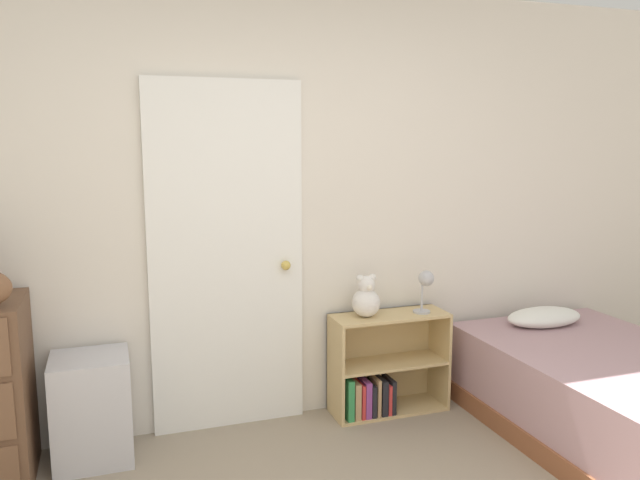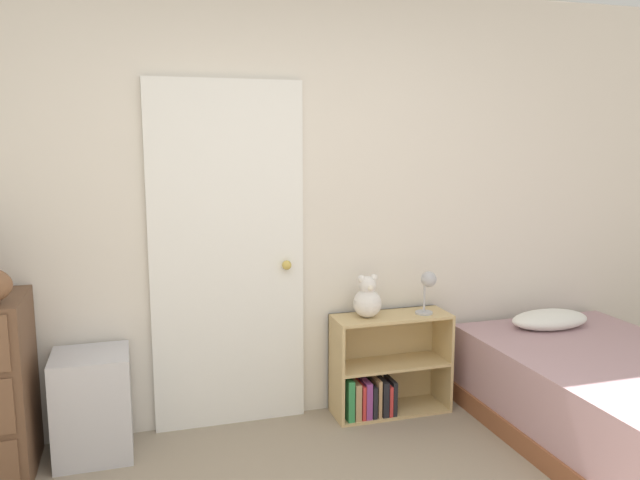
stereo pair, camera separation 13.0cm
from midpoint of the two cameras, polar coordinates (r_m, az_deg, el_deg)
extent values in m
cube|color=silver|center=(3.66, -6.49, 2.83)|extent=(10.00, 0.06, 2.55)
cube|color=white|center=(3.61, -9.52, -1.67)|extent=(0.88, 0.04, 2.01)
sphere|color=gold|center=(3.65, -4.17, -2.33)|extent=(0.06, 0.06, 0.06)
cube|color=silver|center=(3.61, -21.14, -14.19)|extent=(0.39, 0.37, 0.57)
cube|color=tan|center=(3.82, 0.43, -11.76)|extent=(0.02, 0.27, 0.62)
cube|color=tan|center=(4.10, 9.94, -10.44)|extent=(0.02, 0.27, 0.62)
cube|color=tan|center=(4.06, 5.30, -15.10)|extent=(0.69, 0.27, 0.02)
cube|color=tan|center=(3.95, 5.36, -11.11)|extent=(0.69, 0.27, 0.02)
cube|color=tan|center=(3.86, 5.43, -6.91)|extent=(0.69, 0.27, 0.02)
cube|color=tan|center=(4.06, 4.59, -10.51)|extent=(0.72, 0.01, 0.62)
cube|color=#338C4C|center=(3.88, 1.38, -14.10)|extent=(0.04, 0.19, 0.25)
cube|color=tan|center=(3.88, 2.12, -14.29)|extent=(0.04, 0.16, 0.22)
cube|color=red|center=(3.91, 2.53, -14.22)|extent=(0.02, 0.19, 0.21)
cube|color=#8C3F8C|center=(3.91, 3.10, -14.16)|extent=(0.04, 0.15, 0.22)
cube|color=black|center=(3.96, 3.41, -14.07)|extent=(0.03, 0.23, 0.20)
cube|color=tan|center=(3.94, 3.96, -13.87)|extent=(0.02, 0.19, 0.23)
cube|color=black|center=(3.95, 4.56, -13.95)|extent=(0.04, 0.16, 0.22)
cube|color=red|center=(3.97, 4.98, -14.05)|extent=(0.02, 0.17, 0.19)
cube|color=black|center=(3.98, 5.35, -13.85)|extent=(0.03, 0.17, 0.21)
sphere|color=silver|center=(3.77, 3.23, -5.76)|extent=(0.17, 0.17, 0.17)
sphere|color=silver|center=(3.74, 3.25, -4.08)|extent=(0.11, 0.11, 0.11)
sphere|color=silver|center=(3.70, 3.51, -4.35)|extent=(0.04, 0.04, 0.04)
sphere|color=silver|center=(3.72, 2.68, -3.53)|extent=(0.04, 0.04, 0.04)
sphere|color=silver|center=(3.75, 3.82, -3.44)|extent=(0.04, 0.04, 0.04)
cylinder|color=#B2B2B7|center=(3.91, 8.32, -6.49)|extent=(0.11, 0.11, 0.01)
cylinder|color=#B2B2B7|center=(3.89, 8.35, -5.15)|extent=(0.01, 0.01, 0.18)
sphere|color=#B2B2B7|center=(3.86, 8.75, -3.48)|extent=(0.10, 0.10, 0.10)
cube|color=brown|center=(3.97, 24.99, -15.78)|extent=(1.16, 1.93, 0.12)
cube|color=#B28C93|center=(3.87, 25.24, -12.47)|extent=(1.13, 1.87, 0.37)
ellipsoid|color=white|center=(4.29, 18.99, -6.69)|extent=(0.52, 0.28, 0.12)
camera|label=1|loc=(0.07, -91.07, -0.17)|focal=35.00mm
camera|label=2|loc=(0.07, 88.93, 0.17)|focal=35.00mm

